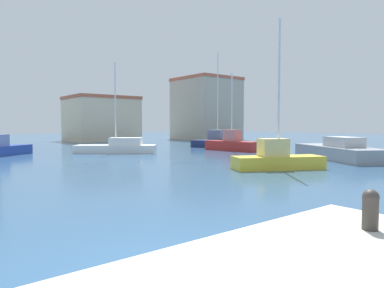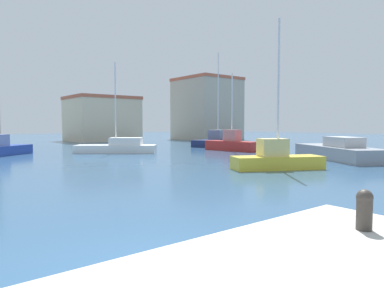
{
  "view_description": "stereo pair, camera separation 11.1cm",
  "coord_description": "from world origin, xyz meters",
  "px_view_note": "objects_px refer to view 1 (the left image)",
  "views": [
    {
      "loc": [
        -3.2,
        -4.59,
        2.68
      ],
      "look_at": [
        16.33,
        20.09,
        0.9
      ],
      "focal_mm": 32.84,
      "sensor_mm": 36.0,
      "label": 1
    },
    {
      "loc": [
        -3.11,
        -4.66,
        2.68
      ],
      "look_at": [
        16.33,
        20.09,
        0.9
      ],
      "focal_mm": 32.84,
      "sensor_mm": 36.0,
      "label": 2
    }
  ],
  "objects_px": {
    "sailboat_red_distant_north": "(232,144)",
    "sailboat_yellow_behind_lamppost": "(277,158)",
    "motorboat_grey_inner_mooring": "(338,151)",
    "sailboat_white_far_left": "(118,147)",
    "sailboat_navy_near_pier": "(218,140)",
    "mooring_bollard": "(370,208)"
  },
  "relations": [
    {
      "from": "sailboat_red_distant_north",
      "to": "sailboat_navy_near_pier",
      "type": "bearing_deg",
      "value": 57.43
    },
    {
      "from": "motorboat_grey_inner_mooring",
      "to": "sailboat_red_distant_north",
      "type": "xyz_separation_m",
      "value": [
        -0.01,
        11.44,
        0.08
      ]
    },
    {
      "from": "mooring_bollard",
      "to": "sailboat_white_far_left",
      "type": "distance_m",
      "value": 29.17
    },
    {
      "from": "sailboat_white_far_left",
      "to": "motorboat_grey_inner_mooring",
      "type": "height_order",
      "value": "sailboat_white_far_left"
    },
    {
      "from": "motorboat_grey_inner_mooring",
      "to": "sailboat_navy_near_pier",
      "type": "xyz_separation_m",
      "value": [
        4.35,
        18.26,
        0.05
      ]
    },
    {
      "from": "sailboat_white_far_left",
      "to": "mooring_bollard",
      "type": "bearing_deg",
      "value": -109.34
    },
    {
      "from": "mooring_bollard",
      "to": "sailboat_red_distant_north",
      "type": "distance_m",
      "value": 30.55
    },
    {
      "from": "sailboat_white_far_left",
      "to": "sailboat_red_distant_north",
      "type": "distance_m",
      "value": 11.32
    },
    {
      "from": "sailboat_yellow_behind_lamppost",
      "to": "sailboat_white_far_left",
      "type": "bearing_deg",
      "value": 97.05
    },
    {
      "from": "sailboat_red_distant_north",
      "to": "sailboat_white_far_left",
      "type": "bearing_deg",
      "value": 156.72
    },
    {
      "from": "motorboat_grey_inner_mooring",
      "to": "sailboat_red_distant_north",
      "type": "distance_m",
      "value": 11.44
    },
    {
      "from": "motorboat_grey_inner_mooring",
      "to": "sailboat_navy_near_pier",
      "type": "bearing_deg",
      "value": 76.61
    },
    {
      "from": "sailboat_navy_near_pier",
      "to": "sailboat_red_distant_north",
      "type": "height_order",
      "value": "sailboat_navy_near_pier"
    },
    {
      "from": "motorboat_grey_inner_mooring",
      "to": "sailboat_red_distant_north",
      "type": "height_order",
      "value": "sailboat_red_distant_north"
    },
    {
      "from": "motorboat_grey_inner_mooring",
      "to": "sailboat_white_far_left",
      "type": "bearing_deg",
      "value": 123.17
    },
    {
      "from": "motorboat_grey_inner_mooring",
      "to": "sailboat_yellow_behind_lamppost",
      "type": "bearing_deg",
      "value": -174.79
    },
    {
      "from": "sailboat_white_far_left",
      "to": "sailboat_red_distant_north",
      "type": "height_order",
      "value": "sailboat_white_far_left"
    },
    {
      "from": "sailboat_navy_near_pier",
      "to": "sailboat_white_far_left",
      "type": "bearing_deg",
      "value": -170.96
    },
    {
      "from": "sailboat_red_distant_north",
      "to": "sailboat_yellow_behind_lamppost",
      "type": "bearing_deg",
      "value": -124.33
    },
    {
      "from": "sailboat_navy_near_pier",
      "to": "motorboat_grey_inner_mooring",
      "type": "bearing_deg",
      "value": -103.39
    },
    {
      "from": "sailboat_red_distant_north",
      "to": "motorboat_grey_inner_mooring",
      "type": "bearing_deg",
      "value": -89.97
    },
    {
      "from": "mooring_bollard",
      "to": "motorboat_grey_inner_mooring",
      "type": "xyz_separation_m",
      "value": [
        20.06,
        11.6,
        -0.84
      ]
    }
  ]
}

